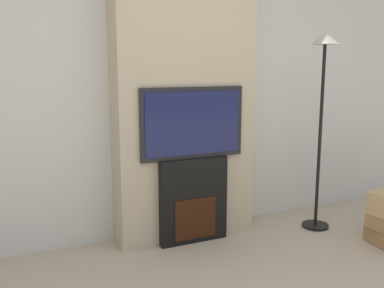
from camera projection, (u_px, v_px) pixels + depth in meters
The scene contains 5 objects.
wall_back at pixel (177, 81), 3.73m from camera, with size 6.00×0.06×2.70m.
chimney_breast at pixel (185, 82), 3.58m from camera, with size 1.22×0.29×2.70m.
fireplace at pixel (192, 200), 3.62m from camera, with size 0.60×0.15×0.73m.
television at pixel (192, 123), 3.50m from camera, with size 0.90×0.07×0.59m.
floor_lamp at pixel (323, 89), 3.76m from camera, with size 0.24×0.24×1.76m.
Camera 1 is at (-1.45, -1.45, 1.48)m, focal length 40.00 mm.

